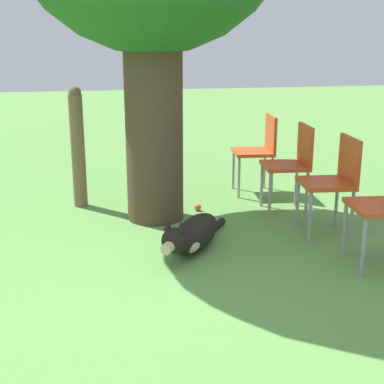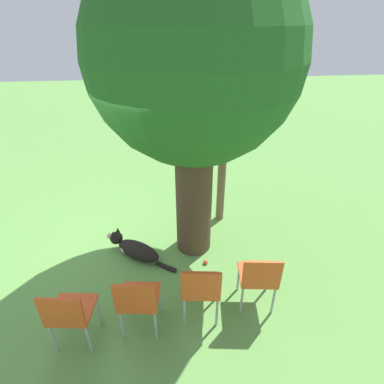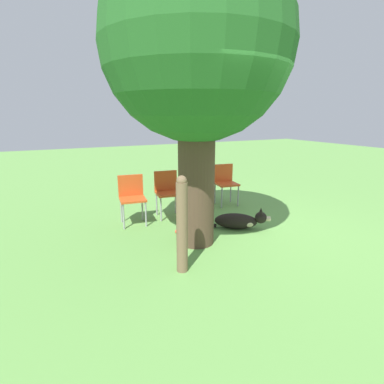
{
  "view_description": "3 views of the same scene",
  "coord_description": "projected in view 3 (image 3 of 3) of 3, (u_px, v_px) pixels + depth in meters",
  "views": [
    {
      "loc": [
        -0.55,
        -3.96,
        1.64
      ],
      "look_at": [
        0.3,
        0.04,
        0.49
      ],
      "focal_mm": 50.0,
      "sensor_mm": 36.0,
      "label": 1
    },
    {
      "loc": [
        3.85,
        0.48,
        3.19
      ],
      "look_at": [
        0.13,
        0.87,
        0.99
      ],
      "focal_mm": 28.0,
      "sensor_mm": 36.0,
      "label": 2
    },
    {
      "loc": [
        -3.67,
        2.85,
        1.9
      ],
      "look_at": [
        0.74,
        0.67,
        0.63
      ],
      "focal_mm": 28.0,
      "sensor_mm": 36.0,
      "label": 3
    }
  ],
  "objects": [
    {
      "name": "dog",
      "position": [
        240.0,
        221.0,
        5.11
      ],
      "size": [
        0.77,
        1.06,
        0.38
      ],
      "rotation": [
        0.0,
        0.0,
        4.11
      ],
      "color": "black",
      "rests_on": "ground_plane"
    },
    {
      "name": "red_chair_1",
      "position": [
        198.0,
        185.0,
        6.06
      ],
      "size": [
        0.47,
        0.49,
        0.86
      ],
      "rotation": [
        0.0,
        0.0,
        3.01
      ],
      "color": "#D14C1E",
      "rests_on": "ground_plane"
    },
    {
      "name": "tennis_ball",
      "position": [
        177.0,
        231.0,
        4.93
      ],
      "size": [
        0.07,
        0.07,
        0.07
      ],
      "color": "#E54C33",
      "rests_on": "ground_plane"
    },
    {
      "name": "red_chair_2",
      "position": [
        167.0,
        190.0,
        5.68
      ],
      "size": [
        0.47,
        0.49,
        0.86
      ],
      "rotation": [
        0.0,
        0.0,
        3.01
      ],
      "color": "#D14C1E",
      "rests_on": "ground_plane"
    },
    {
      "name": "ground_plane",
      "position": [
        249.0,
        235.0,
        4.88
      ],
      "size": [
        30.0,
        30.0,
        0.0
      ],
      "primitive_type": "plane",
      "color": "#609947"
    },
    {
      "name": "oak_tree",
      "position": [
        197.0,
        49.0,
        3.92
      ],
      "size": [
        2.55,
        2.55,
        4.06
      ],
      "color": "#4C3828",
      "rests_on": "ground_plane"
    },
    {
      "name": "fence_post",
      "position": [
        182.0,
        224.0,
        3.61
      ],
      "size": [
        0.14,
        0.14,
        1.22
      ],
      "color": "brown",
      "rests_on": "ground_plane"
    },
    {
      "name": "red_chair_3",
      "position": [
        132.0,
        195.0,
        5.29
      ],
      "size": [
        0.47,
        0.49,
        0.86
      ],
      "rotation": [
        0.0,
        0.0,
        3.01
      ],
      "color": "#D14C1E",
      "rests_on": "ground_plane"
    },
    {
      "name": "red_chair_0",
      "position": [
        225.0,
        181.0,
        6.45
      ],
      "size": [
        0.47,
        0.49,
        0.86
      ],
      "rotation": [
        0.0,
        0.0,
        3.01
      ],
      "color": "#D14C1E",
      "rests_on": "ground_plane"
    }
  ]
}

